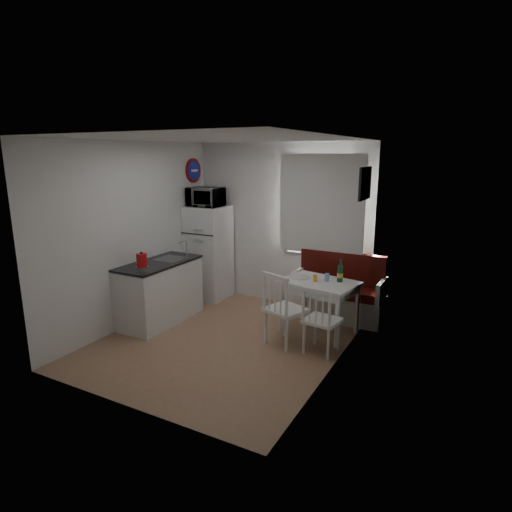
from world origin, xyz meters
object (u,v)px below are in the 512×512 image
(dining_table, at_px, (320,287))
(chair_right, at_px, (320,314))
(chair_left, at_px, (283,302))
(wine_bottle, at_px, (340,270))
(kitchen_counter, at_px, (160,291))
(microwave, at_px, (205,197))
(fridge, at_px, (209,253))
(kettle, at_px, (142,260))
(bench, at_px, (338,297))

(dining_table, distance_m, chair_right, 0.71)
(chair_left, bearing_deg, wine_bottle, 76.63)
(kitchen_counter, height_order, dining_table, kitchen_counter)
(kitchen_counter, bearing_deg, microwave, 89.06)
(fridge, bearing_deg, kettle, -88.95)
(fridge, bearing_deg, chair_left, -32.15)
(wine_bottle, bearing_deg, fridge, 169.60)
(kitchen_counter, xyz_separation_m, chair_right, (2.45, 0.04, 0.08))
(bench, relative_size, kettle, 5.97)
(kitchen_counter, xyz_separation_m, dining_table, (2.21, 0.70, 0.20))
(dining_table, distance_m, wine_bottle, 0.36)
(bench, distance_m, wine_bottle, 0.82)
(chair_right, bearing_deg, bench, 105.06)
(chair_right, xyz_separation_m, fridge, (-2.43, 1.21, 0.25))
(chair_right, xyz_separation_m, wine_bottle, (0.00, 0.76, 0.36))
(dining_table, height_order, chair_left, chair_left)
(microwave, bearing_deg, dining_table, -12.79)
(dining_table, bearing_deg, fridge, 176.75)
(kitchen_counter, xyz_separation_m, chair_left, (1.96, 0.03, 0.15))
(bench, relative_size, fridge, 0.87)
(chair_right, xyz_separation_m, microwave, (-2.43, 1.16, 1.20))
(kitchen_counter, height_order, chair_left, kitchen_counter)
(kitchen_counter, distance_m, wine_bottle, 2.61)
(bench, distance_m, chair_right, 1.35)
(microwave, bearing_deg, kettle, -88.92)
(dining_table, relative_size, microwave, 1.96)
(dining_table, bearing_deg, kitchen_counter, -151.65)
(chair_left, distance_m, fridge, 2.29)
(kitchen_counter, height_order, bench, kitchen_counter)
(bench, height_order, microwave, microwave)
(dining_table, distance_m, fridge, 2.26)
(chair_left, xyz_separation_m, kettle, (-1.91, -0.42, 0.41))
(chair_right, relative_size, fridge, 0.29)
(bench, height_order, chair_right, bench)
(chair_left, relative_size, wine_bottle, 1.82)
(chair_right, height_order, wine_bottle, wine_bottle)
(bench, bearing_deg, wine_bottle, -71.94)
(dining_table, bearing_deg, microwave, 177.99)
(chair_left, distance_m, chair_right, 0.50)
(kitchen_counter, relative_size, wine_bottle, 4.17)
(microwave, bearing_deg, wine_bottle, -9.26)
(fridge, height_order, kettle, fridge)
(dining_table, height_order, microwave, microwave)
(fridge, distance_m, wine_bottle, 2.47)
(chair_left, height_order, microwave, microwave)
(bench, distance_m, dining_table, 0.74)
(kitchen_counter, bearing_deg, kettle, -82.86)
(kitchen_counter, distance_m, bench, 2.65)
(kitchen_counter, xyz_separation_m, microwave, (0.02, 1.19, 1.28))
(chair_right, xyz_separation_m, kettle, (-2.40, -0.43, 0.48))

